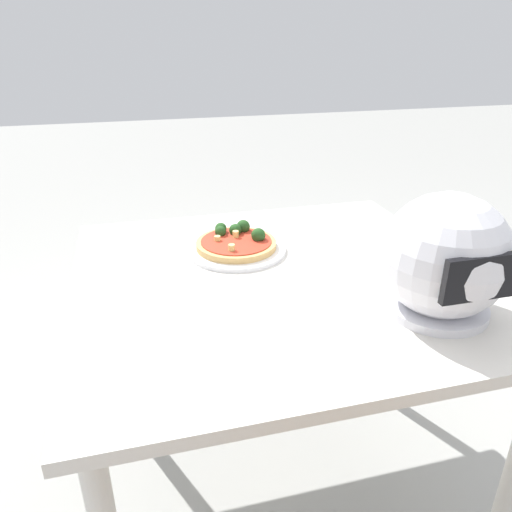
# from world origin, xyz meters

# --- Properties ---
(ground_plane) EXTENTS (14.00, 14.00, 0.00)m
(ground_plane) POSITION_xyz_m (0.00, 0.00, 0.00)
(ground_plane) COLOR #9E9E99
(dining_table) EXTENTS (1.04, 0.99, 0.74)m
(dining_table) POSITION_xyz_m (0.00, 0.00, 0.65)
(dining_table) COLOR beige
(dining_table) RESTS_ON ground
(pizza_plate) EXTENTS (0.29, 0.29, 0.01)m
(pizza_plate) POSITION_xyz_m (0.07, -0.18, 0.74)
(pizza_plate) COLOR white
(pizza_plate) RESTS_ON dining_table
(pizza) EXTENTS (0.23, 0.23, 0.05)m
(pizza) POSITION_xyz_m (0.07, -0.19, 0.76)
(pizza) COLOR tan
(pizza) RESTS_ON pizza_plate
(motorcycle_helmet) EXTENTS (0.28, 0.28, 0.28)m
(motorcycle_helmet) POSITION_xyz_m (-0.30, 0.26, 0.87)
(motorcycle_helmet) COLOR silver
(motorcycle_helmet) RESTS_ON dining_table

